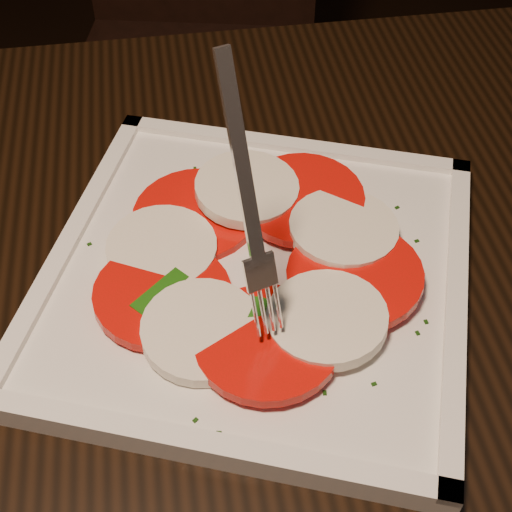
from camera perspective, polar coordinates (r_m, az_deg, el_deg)
table at (r=0.62m, az=3.09°, el=-9.39°), size 1.22×0.83×0.75m
chair at (r=1.33m, az=-4.79°, el=18.68°), size 0.51×0.51×0.93m
plate at (r=0.55m, az=-0.00°, el=-1.58°), size 0.41×0.41×0.01m
caprese_salad at (r=0.54m, az=-0.01°, el=-0.38°), size 0.26×0.26×0.03m
fork at (r=0.44m, az=-1.10°, el=4.91°), size 0.05×0.07×0.18m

